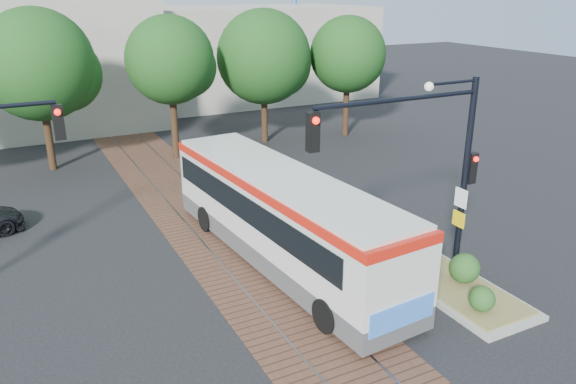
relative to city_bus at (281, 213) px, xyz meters
name	(u,v)px	position (x,y,z in m)	size (l,w,h in m)	color
ground	(293,311)	(-1.11, -2.90, -1.68)	(120.00, 120.00, 0.00)	black
trackbed	(237,254)	(-1.11, 1.10, -1.67)	(3.60, 40.00, 0.02)	brown
tree_row	(162,63)	(0.10, 13.52, 3.17)	(26.40, 5.60, 7.67)	#382314
warehouses	(89,59)	(-1.64, 25.85, 2.13)	(40.00, 13.00, 8.00)	#ADA899
city_bus	(281,213)	(0.00, 0.00, 0.00)	(3.27, 11.41, 3.01)	#434346
traffic_island	(449,276)	(3.71, -3.79, -1.35)	(2.20, 5.20, 1.13)	gray
signal_pole_main	(434,157)	(2.75, -3.70, 2.48)	(5.49, 0.46, 6.00)	black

